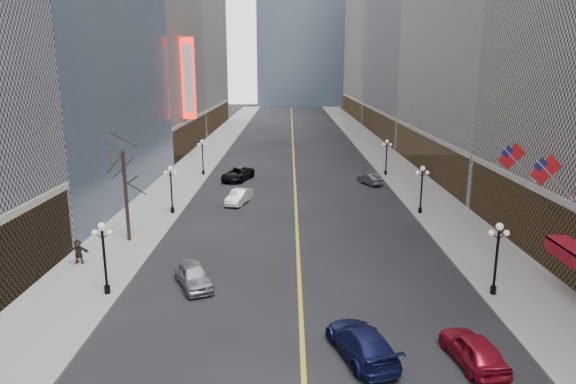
{
  "coord_description": "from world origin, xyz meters",
  "views": [
    {
      "loc": [
        -0.66,
        0.98,
        13.59
      ],
      "look_at": [
        -0.72,
        23.6,
        8.1
      ],
      "focal_mm": 32.0,
      "sensor_mm": 36.0,
      "label": 1
    }
  ],
  "objects_px": {
    "streetlamp_east_3": "(386,153)",
    "streetlamp_west_3": "(203,153)",
    "car_nb_mid": "(239,197)",
    "car_sb_mid": "(473,349)",
    "streetlamp_east_1": "(497,251)",
    "streetlamp_west_2": "(171,184)",
    "car_sb_near": "(362,342)",
    "car_nb_near": "(193,275)",
    "car_nb_far": "(238,174)",
    "car_sb_far": "(370,179)",
    "streetlamp_west_1": "(104,251)",
    "streetlamp_east_2": "(422,185)"
  },
  "relations": [
    {
      "from": "streetlamp_east_2",
      "to": "car_sb_near",
      "type": "bearing_deg",
      "value": -109.93
    },
    {
      "from": "car_nb_far",
      "to": "car_sb_mid",
      "type": "relative_size",
      "value": 1.29
    },
    {
      "from": "streetlamp_east_2",
      "to": "streetlamp_west_3",
      "type": "xyz_separation_m",
      "value": [
        -23.6,
        18.0,
        0.0
      ]
    },
    {
      "from": "streetlamp_west_2",
      "to": "car_nb_near",
      "type": "distance_m",
      "value": 17.5
    },
    {
      "from": "car_nb_mid",
      "to": "car_sb_far",
      "type": "relative_size",
      "value": 1.11
    },
    {
      "from": "car_nb_near",
      "to": "streetlamp_east_2",
      "type": "bearing_deg",
      "value": 17.91
    },
    {
      "from": "streetlamp_west_2",
      "to": "streetlamp_east_2",
      "type": "bearing_deg",
      "value": 0.0
    },
    {
      "from": "car_nb_far",
      "to": "streetlamp_west_2",
      "type": "bearing_deg",
      "value": -89.84
    },
    {
      "from": "streetlamp_west_2",
      "to": "car_sb_far",
      "type": "bearing_deg",
      "value": 31.75
    },
    {
      "from": "car_nb_near",
      "to": "car_sb_near",
      "type": "distance_m",
      "value": 12.58
    },
    {
      "from": "streetlamp_east_1",
      "to": "streetlamp_west_2",
      "type": "distance_m",
      "value": 29.68
    },
    {
      "from": "car_sb_near",
      "to": "car_nb_near",
      "type": "bearing_deg",
      "value": -57.44
    },
    {
      "from": "streetlamp_east_3",
      "to": "car_nb_far",
      "type": "distance_m",
      "value": 19.21
    },
    {
      "from": "streetlamp_west_1",
      "to": "car_nb_mid",
      "type": "xyz_separation_m",
      "value": [
        5.96,
        21.88,
        -2.17
      ]
    },
    {
      "from": "streetlamp_east_3",
      "to": "car_sb_mid",
      "type": "bearing_deg",
      "value": -95.03
    },
    {
      "from": "streetlamp_west_3",
      "to": "car_sb_mid",
      "type": "xyz_separation_m",
      "value": [
        19.79,
        -43.38,
        -2.15
      ]
    },
    {
      "from": "streetlamp_east_1",
      "to": "streetlamp_west_1",
      "type": "xyz_separation_m",
      "value": [
        -23.6,
        0.0,
        0.0
      ]
    },
    {
      "from": "streetlamp_east_1",
      "to": "car_nb_near",
      "type": "bearing_deg",
      "value": 175.75
    },
    {
      "from": "streetlamp_east_1",
      "to": "car_sb_near",
      "type": "xyz_separation_m",
      "value": [
        -8.98,
        -6.78,
        -2.14
      ]
    },
    {
      "from": "streetlamp_east_2",
      "to": "streetlamp_east_1",
      "type": "bearing_deg",
      "value": -90.0
    },
    {
      "from": "car_sb_mid",
      "to": "streetlamp_west_1",
      "type": "bearing_deg",
      "value": -29.34
    },
    {
      "from": "streetlamp_west_3",
      "to": "car_sb_near",
      "type": "bearing_deg",
      "value": -71.13
    },
    {
      "from": "car_nb_far",
      "to": "car_nb_mid",
      "type": "bearing_deg",
      "value": -66.14
    },
    {
      "from": "streetlamp_east_1",
      "to": "streetlamp_west_2",
      "type": "height_order",
      "value": "same"
    },
    {
      "from": "streetlamp_east_2",
      "to": "car_nb_mid",
      "type": "relative_size",
      "value": 1.02
    },
    {
      "from": "streetlamp_west_2",
      "to": "car_nb_near",
      "type": "bearing_deg",
      "value": -73.12
    },
    {
      "from": "streetlamp_east_2",
      "to": "streetlamp_west_2",
      "type": "xyz_separation_m",
      "value": [
        -23.6,
        0.0,
        0.0
      ]
    },
    {
      "from": "streetlamp_east_3",
      "to": "car_sb_far",
      "type": "relative_size",
      "value": 1.13
    },
    {
      "from": "streetlamp_east_3",
      "to": "streetlamp_west_2",
      "type": "bearing_deg",
      "value": -142.67
    },
    {
      "from": "car_nb_near",
      "to": "car_sb_far",
      "type": "height_order",
      "value": "car_nb_near"
    },
    {
      "from": "car_nb_near",
      "to": "car_sb_mid",
      "type": "distance_m",
      "value": 17.15
    },
    {
      "from": "streetlamp_east_3",
      "to": "streetlamp_west_3",
      "type": "distance_m",
      "value": 23.6
    },
    {
      "from": "streetlamp_west_2",
      "to": "streetlamp_east_1",
      "type": "bearing_deg",
      "value": -37.33
    },
    {
      "from": "car_nb_far",
      "to": "car_sb_far",
      "type": "height_order",
      "value": "car_nb_far"
    },
    {
      "from": "car_sb_far",
      "to": "streetlamp_west_1",
      "type": "bearing_deg",
      "value": 31.36
    },
    {
      "from": "car_sb_near",
      "to": "car_sb_mid",
      "type": "bearing_deg",
      "value": 156.3
    },
    {
      "from": "streetlamp_west_3",
      "to": "car_nb_mid",
      "type": "bearing_deg",
      "value": -67.12
    },
    {
      "from": "car_nb_near",
      "to": "car_nb_mid",
      "type": "distance_m",
      "value": 20.53
    },
    {
      "from": "car_nb_near",
      "to": "car_sb_mid",
      "type": "height_order",
      "value": "car_nb_near"
    },
    {
      "from": "car_nb_near",
      "to": "car_sb_near",
      "type": "bearing_deg",
      "value": -64.37
    },
    {
      "from": "streetlamp_east_3",
      "to": "car_nb_far",
      "type": "height_order",
      "value": "streetlamp_east_3"
    },
    {
      "from": "car_nb_mid",
      "to": "car_sb_mid",
      "type": "distance_m",
      "value": 32.37
    },
    {
      "from": "car_nb_near",
      "to": "car_nb_far",
      "type": "distance_m",
      "value": 31.68
    },
    {
      "from": "streetlamp_east_2",
      "to": "streetlamp_west_3",
      "type": "relative_size",
      "value": 1.0
    },
    {
      "from": "car_sb_far",
      "to": "car_sb_near",
      "type": "bearing_deg",
      "value": 56.02
    },
    {
      "from": "streetlamp_west_2",
      "to": "car_nb_near",
      "type": "relative_size",
      "value": 1.02
    },
    {
      "from": "streetlamp_west_1",
      "to": "car_nb_mid",
      "type": "distance_m",
      "value": 22.78
    },
    {
      "from": "car_sb_near",
      "to": "streetlamp_west_2",
      "type": "bearing_deg",
      "value": -76.47
    },
    {
      "from": "streetlamp_west_3",
      "to": "car_sb_far",
      "type": "height_order",
      "value": "streetlamp_west_3"
    },
    {
      "from": "streetlamp_west_1",
      "to": "car_nb_near",
      "type": "height_order",
      "value": "streetlamp_west_1"
    }
  ]
}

